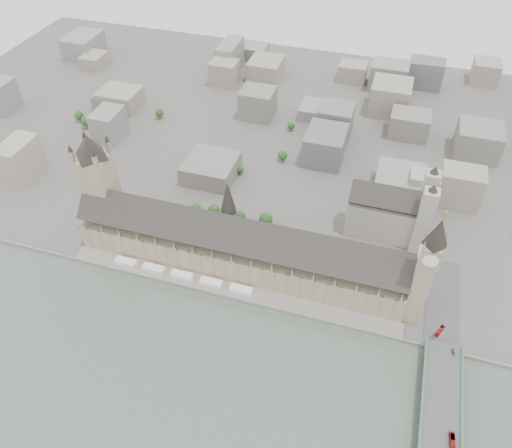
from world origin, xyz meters
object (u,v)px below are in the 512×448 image
(westminster_abbey, at_px, (391,212))
(red_bus_north, at_px, (440,331))
(victoria_tower, at_px, (99,182))
(red_bus_south, at_px, (452,442))
(westminster_bridge, at_px, (438,447))
(palace_of_westminster, at_px, (239,247))
(car_approach, at_px, (453,352))
(elizabeth_tower, at_px, (427,266))

(westminster_abbey, height_order, red_bus_north, westminster_abbey)
(victoria_tower, height_order, red_bus_south, victoria_tower)
(westminster_bridge, height_order, red_bus_south, red_bus_south)
(palace_of_westminster, height_order, car_approach, palace_of_westminster)
(victoria_tower, bearing_deg, palace_of_westminster, -2.96)
(palace_of_westminster, height_order, westminster_abbey, westminster_abbey)
(westminster_bridge, bearing_deg, red_bus_north, 92.68)
(victoria_tower, relative_size, red_bus_south, 8.35)
(palace_of_westminster, distance_m, westminster_bridge, 195.05)
(red_bus_north, bearing_deg, elizabeth_tower, 168.06)
(red_bus_north, xyz_separation_m, red_bus_south, (10.15, -78.72, 0.11))
(elizabeth_tower, bearing_deg, red_bus_north, -36.27)
(red_bus_north, relative_size, car_approach, 2.30)
(westminster_abbey, bearing_deg, red_bus_south, -72.35)
(westminster_bridge, distance_m, red_bus_north, 81.03)
(elizabeth_tower, relative_size, victoria_tower, 1.07)
(victoria_tower, xyz_separation_m, westminster_abbey, (232.92, 69.00, -30.12))
(red_bus_south, bearing_deg, westminster_abbey, 103.58)
(elizabeth_tower, height_order, car_approach, elizabeth_tower)
(victoria_tower, bearing_deg, elizabeth_tower, -3.96)
(westminster_bridge, bearing_deg, victoria_tower, 158.22)
(red_bus_north, xyz_separation_m, car_approach, (9.77, -14.47, -0.85))
(palace_of_westminster, distance_m, red_bus_south, 198.85)
(elizabeth_tower, xyz_separation_m, red_bus_north, (20.22, -14.84, -46.27))
(westminster_abbey, height_order, car_approach, westminster_abbey)
(victoria_tower, relative_size, car_approach, 20.49)
(westminster_bridge, relative_size, red_bus_south, 27.14)
(red_bus_south, xyz_separation_m, car_approach, (-0.37, 64.25, -0.96))
(elizabeth_tower, xyz_separation_m, victoria_tower, (-260.00, 18.00, -2.88))
(victoria_tower, bearing_deg, red_bus_north, -6.68)
(westminster_bridge, bearing_deg, red_bus_south, 17.00)
(palace_of_westminster, height_order, red_bus_north, palace_of_westminster)
(palace_of_westminster, xyz_separation_m, red_bus_north, (158.22, -26.54, -10.89))
(victoria_tower, bearing_deg, red_bus_south, -21.02)
(palace_of_westminster, xyz_separation_m, westminster_abbey, (110.92, 75.30, 2.38))
(palace_of_westminster, bearing_deg, red_bus_north, -9.52)
(palace_of_westminster, relative_size, victoria_tower, 2.65)
(car_approach, bearing_deg, westminster_abbey, 102.57)
(red_bus_north, bearing_deg, car_approach, -31.64)
(westminster_abbey, relative_size, red_bus_north, 6.06)
(westminster_bridge, bearing_deg, westminster_abbey, 105.64)
(palace_of_westminster, relative_size, red_bus_south, 22.13)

